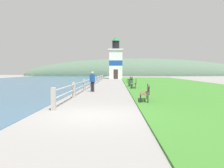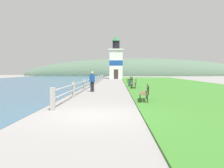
# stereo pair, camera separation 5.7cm
# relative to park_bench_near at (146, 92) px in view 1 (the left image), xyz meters

# --- Properties ---
(ground_plane) EXTENTS (160.00, 160.00, 0.00)m
(ground_plane) POSITION_rel_park_bench_near_xyz_m (-2.49, -3.76, -0.54)
(ground_plane) COLOR gray
(grass_verge) EXTENTS (12.00, 56.63, 0.06)m
(grass_verge) POSITION_rel_park_bench_near_xyz_m (5.40, 15.11, -0.51)
(grass_verge) COLOR #387528
(grass_verge) RESTS_ON ground_plane
(seawall_railing) EXTENTS (0.18, 31.27, 0.99)m
(seawall_railing) POSITION_rel_park_bench_near_xyz_m (-4.29, 12.78, 0.04)
(seawall_railing) COLOR #A8A399
(seawall_railing) RESTS_ON ground_plane
(park_bench_near) EXTENTS (0.63, 1.72, 0.94)m
(park_bench_near) POSITION_rel_park_bench_near_xyz_m (0.00, 0.00, 0.00)
(park_bench_near) COLOR brown
(park_bench_near) RESTS_ON ground_plane
(park_bench_midway) EXTENTS (0.64, 1.90, 0.94)m
(park_bench_midway) POSITION_rel_park_bench_near_xyz_m (0.11, 8.98, 0.00)
(park_bench_midway) COLOR brown
(park_bench_midway) RESTS_ON ground_plane
(park_bench_far) EXTENTS (0.65, 1.81, 0.94)m
(park_bench_far) POSITION_rel_park_bench_near_xyz_m (0.27, 18.62, 0.00)
(park_bench_far) COLOR brown
(park_bench_far) RESTS_ON ground_plane
(lighthouse) EXTENTS (3.19, 3.19, 9.02)m
(lighthouse) POSITION_rel_park_bench_near_xyz_m (-1.83, 35.24, 3.21)
(lighthouse) COLOR white
(lighthouse) RESTS_ON ground_plane
(person_strolling) EXTENTS (0.46, 0.37, 1.65)m
(person_strolling) POSITION_rel_park_bench_near_xyz_m (-3.57, 5.67, 0.36)
(person_strolling) COLOR #28282D
(person_strolling) RESTS_ON ground_plane
(trash_bin) EXTENTS (0.54, 0.54, 0.84)m
(trash_bin) POSITION_rel_park_bench_near_xyz_m (-0.13, 11.04, -0.11)
(trash_bin) COLOR #2D5138
(trash_bin) RESTS_ON ground_plane
(distant_hillside) EXTENTS (80.00, 16.00, 12.00)m
(distant_hillside) POSITION_rel_park_bench_near_xyz_m (5.51, 63.99, -0.54)
(distant_hillside) COLOR #4C6651
(distant_hillside) RESTS_ON ground_plane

